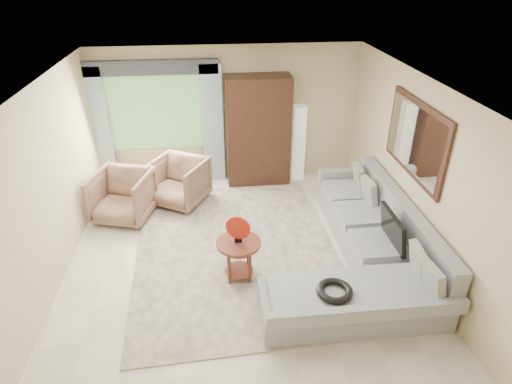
{
  "coord_description": "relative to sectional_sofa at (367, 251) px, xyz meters",
  "views": [
    {
      "loc": [
        -0.32,
        -4.89,
        3.96
      ],
      "look_at": [
        0.25,
        0.35,
        1.05
      ],
      "focal_mm": 30.0,
      "sensor_mm": 36.0,
      "label": 1
    }
  ],
  "objects": [
    {
      "name": "ground",
      "position": [
        -1.78,
        0.18,
        -0.28
      ],
      "size": [
        6.0,
        6.0,
        0.0
      ],
      "primitive_type": "plane",
      "color": "silver",
      "rests_on": "ground"
    },
    {
      "name": "area_rug",
      "position": [
        -1.84,
        0.62,
        -0.27
      ],
      "size": [
        3.18,
        4.14,
        0.02
      ],
      "primitive_type": "cube",
      "rotation": [
        0.0,
        0.0,
        0.05
      ],
      "color": "#C0B098",
      "rests_on": "ground"
    },
    {
      "name": "sectional_sofa",
      "position": [
        0.0,
        0.0,
        0.0
      ],
      "size": [
        2.3,
        3.46,
        0.9
      ],
      "color": "#9EA1A6",
      "rests_on": "ground"
    },
    {
      "name": "tv_screen",
      "position": [
        0.27,
        -0.12,
        0.44
      ],
      "size": [
        0.14,
        0.74,
        0.48
      ],
      "primitive_type": "cube",
      "rotation": [
        0.0,
        -0.17,
        0.0
      ],
      "color": "black",
      "rests_on": "sectional_sofa"
    },
    {
      "name": "garden_hose",
      "position": [
        -0.78,
        -1.04,
        0.26
      ],
      "size": [
        0.43,
        0.43,
        0.09
      ],
      "primitive_type": "torus",
      "color": "black",
      "rests_on": "sectional_sofa"
    },
    {
      "name": "coffee_table",
      "position": [
        -1.83,
        -0.02,
        0.03
      ],
      "size": [
        0.6,
        0.6,
        0.6
      ],
      "rotation": [
        0.0,
        0.0,
        0.4
      ],
      "color": "#502115",
      "rests_on": "ground"
    },
    {
      "name": "red_disc",
      "position": [
        -1.83,
        -0.02,
        0.55
      ],
      "size": [
        0.33,
        0.15,
        0.34
      ],
      "primitive_type": "cylinder",
      "rotation": [
        1.57,
        0.0,
        -0.37
      ],
      "color": "#A32010",
      "rests_on": "coffee_table"
    },
    {
      "name": "armchair_left",
      "position": [
        -3.66,
        1.76,
        0.14
      ],
      "size": [
        1.12,
        1.14,
        0.84
      ],
      "primitive_type": "imported",
      "rotation": [
        0.0,
        0.0,
        -0.27
      ],
      "color": "#91674F",
      "rests_on": "ground"
    },
    {
      "name": "armchair_right",
      "position": [
        -2.75,
        2.19,
        0.13
      ],
      "size": [
        1.22,
        1.23,
        0.83
      ],
      "primitive_type": "imported",
      "rotation": [
        0.0,
        0.0,
        -0.51
      ],
      "color": "#9D6E55",
      "rests_on": "ground"
    },
    {
      "name": "potted_plant",
      "position": [
        -3.67,
        2.95,
        -0.01
      ],
      "size": [
        0.49,
        0.43,
        0.54
      ],
      "primitive_type": "imported",
      "rotation": [
        0.0,
        0.0,
        -0.01
      ],
      "color": "#999999",
      "rests_on": "ground"
    },
    {
      "name": "armoire",
      "position": [
        -1.23,
        2.9,
        0.77
      ],
      "size": [
        1.2,
        0.55,
        2.1
      ],
      "primitive_type": "cube",
      "color": "black",
      "rests_on": "ground"
    },
    {
      "name": "floor_lamp",
      "position": [
        -0.43,
        2.96,
        0.47
      ],
      "size": [
        0.24,
        0.24,
        1.5
      ],
      "primitive_type": "cube",
      "color": "silver",
      "rests_on": "ground"
    },
    {
      "name": "window",
      "position": [
        -3.13,
        3.15,
        1.12
      ],
      "size": [
        1.8,
        0.04,
        1.4
      ],
      "primitive_type": "cube",
      "color": "#669E59",
      "rests_on": "wall_back"
    },
    {
      "name": "curtain_left",
      "position": [
        -4.18,
        3.06,
        0.87
      ],
      "size": [
        0.4,
        0.08,
        2.3
      ],
      "primitive_type": "cube",
      "color": "#9EB7CC",
      "rests_on": "ground"
    },
    {
      "name": "curtain_right",
      "position": [
        -2.08,
        3.06,
        0.87
      ],
      "size": [
        0.4,
        0.08,
        2.3
      ],
      "primitive_type": "cube",
      "color": "#9EB7CC",
      "rests_on": "ground"
    },
    {
      "name": "valance",
      "position": [
        -3.13,
        3.08,
        1.97
      ],
      "size": [
        2.4,
        0.12,
        0.26
      ],
      "primitive_type": "cube",
      "color": "#1E232D",
      "rests_on": "wall_back"
    },
    {
      "name": "wall_mirror",
      "position": [
        0.68,
        0.53,
        1.47
      ],
      "size": [
        0.05,
        1.7,
        1.05
      ],
      "color": "black",
      "rests_on": "wall_right"
    }
  ]
}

